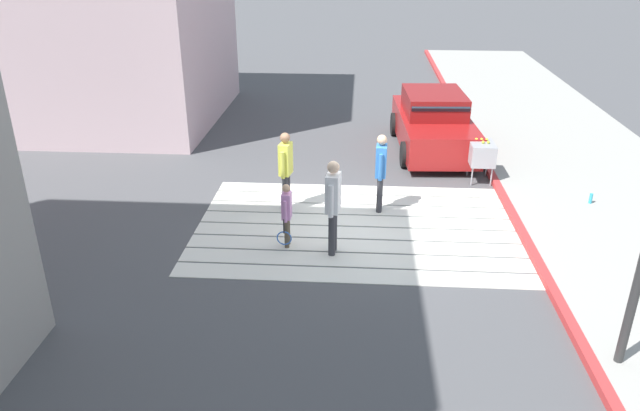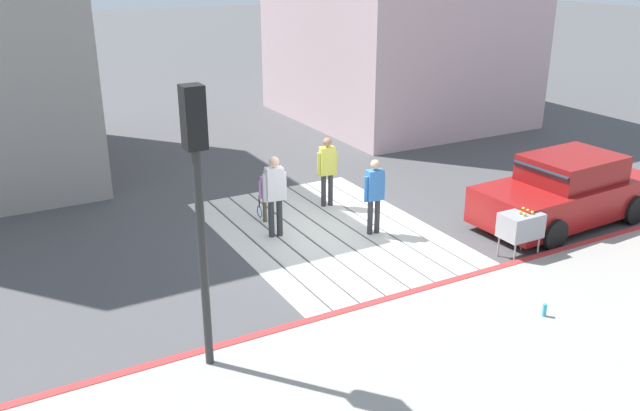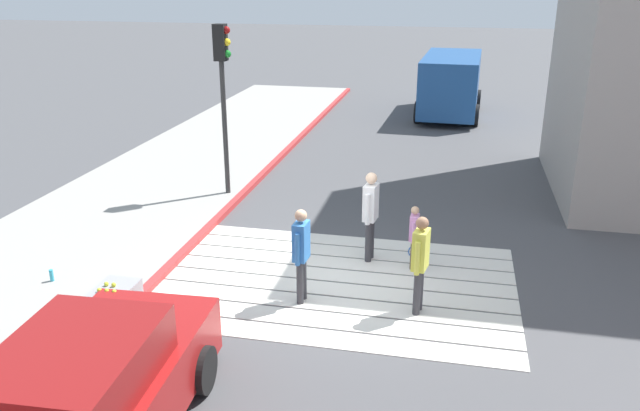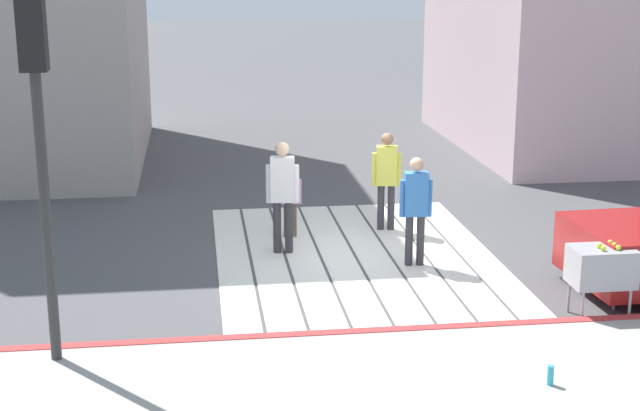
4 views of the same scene
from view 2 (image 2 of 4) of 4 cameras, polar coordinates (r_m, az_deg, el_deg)
name	(u,v)px [view 2 (image 2 of 4)]	position (r m, az deg, el deg)	size (l,w,h in m)	color
ground_plane	(330,233)	(14.85, 0.84, -2.35)	(120.00, 120.00, 0.00)	#4C4C4F
crosswalk_stripes	(330,233)	(14.84, 0.84, -2.33)	(6.40, 4.35, 0.01)	silver
sidewalk_west	(513,357)	(10.88, 15.95, -12.19)	(4.80, 40.00, 0.12)	#9E9B93
curb_painted	(419,292)	(12.38, 8.37, -7.25)	(0.16, 40.00, 0.13)	#BC3333
building_far_south	(398,7)	(24.97, 6.57, 16.31)	(8.00, 7.04, 7.86)	beige
car_parked_near_curb	(565,192)	(16.15, 19.98, 1.08)	(2.16, 4.39, 1.57)	maroon
traffic_light_corner	(197,175)	(9.13, -10.36, 2.57)	(0.39, 0.28, 4.24)	#2D2D2D
tennis_ball_cart	(521,225)	(14.03, 16.57, -1.61)	(0.56, 0.80, 1.02)	#99999E
water_bottle	(545,310)	(11.95, 18.41, -8.37)	(0.07, 0.07, 0.22)	#33A5BF
pedestrian_adult_lead	(275,191)	(14.34, -3.84, 1.25)	(0.28, 0.52, 1.80)	#333338
pedestrian_adult_trailing	(327,167)	(16.08, 0.61, 3.28)	(0.28, 0.49, 1.71)	#333338
pedestrian_adult_side	(374,191)	(14.51, 4.61, 1.19)	(0.24, 0.49, 1.69)	#333338
pedestrian_child_with_racket	(266,192)	(15.27, -4.54, 1.11)	(0.28, 0.39, 1.26)	brown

